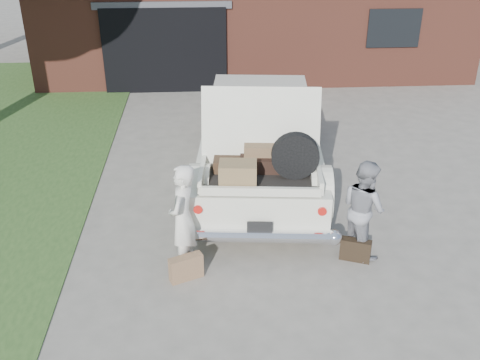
{
  "coord_description": "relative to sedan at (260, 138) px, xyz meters",
  "views": [
    {
      "loc": [
        -0.45,
        -6.59,
        4.86
      ],
      "look_at": [
        0.0,
        0.6,
        1.1
      ],
      "focal_mm": 42.0,
      "sensor_mm": 36.0,
      "label": 1
    }
  ],
  "objects": [
    {
      "name": "ground",
      "position": [
        -0.5,
        -2.79,
        -0.81
      ],
      "size": [
        90.0,
        90.0,
        0.0
      ],
      "primitive_type": "plane",
      "color": "gray",
      "rests_on": "ground"
    },
    {
      "name": "house",
      "position": [
        0.49,
        8.68,
        0.86
      ],
      "size": [
        12.8,
        7.8,
        3.3
      ],
      "color": "brown",
      "rests_on": "ground"
    },
    {
      "name": "sedan",
      "position": [
        0.0,
        0.0,
        0.0
      ],
      "size": [
        2.6,
        5.65,
        2.25
      ],
      "rotation": [
        0.0,
        0.0,
        -0.09
      ],
      "color": "beige",
      "rests_on": "ground"
    },
    {
      "name": "woman_left",
      "position": [
        -1.32,
        -2.72,
        -0.0
      ],
      "size": [
        0.53,
        0.67,
        1.61
      ],
      "primitive_type": "imported",
      "rotation": [
        0.0,
        0.0,
        -1.85
      ],
      "color": "silver",
      "rests_on": "ground"
    },
    {
      "name": "woman_right",
      "position": [
        1.28,
        -2.5,
        -0.06
      ],
      "size": [
        0.81,
        0.89,
        1.49
      ],
      "primitive_type": "imported",
      "rotation": [
        0.0,
        0.0,
        2.0
      ],
      "color": "gray",
      "rests_on": "ground"
    },
    {
      "name": "suitcase_left",
      "position": [
        -1.3,
        -3.02,
        -0.62
      ],
      "size": [
        0.49,
        0.32,
        0.36
      ],
      "primitive_type": "cube",
      "rotation": [
        0.0,
        0.0,
        0.41
      ],
      "color": "#906A49",
      "rests_on": "ground"
    },
    {
      "name": "suitcase_right",
      "position": [
        1.16,
        -2.72,
        -0.64
      ],
      "size": [
        0.46,
        0.29,
        0.34
      ],
      "primitive_type": "cube",
      "rotation": [
        0.0,
        0.0,
        -0.37
      ],
      "color": "black",
      "rests_on": "ground"
    }
  ]
}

